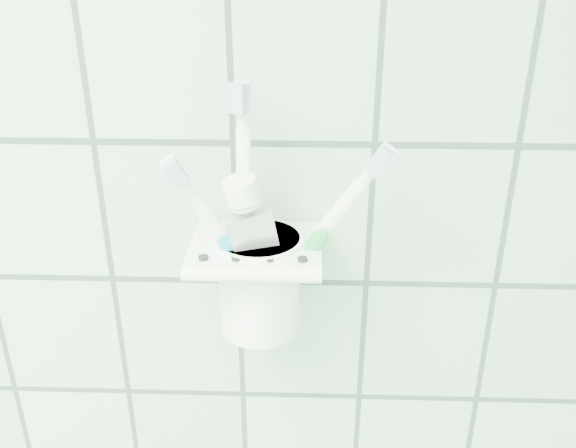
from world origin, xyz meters
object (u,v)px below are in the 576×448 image
(toothbrush_pink, at_px, (280,224))
(toothbrush_orange, at_px, (250,214))
(cup, at_px, (259,279))
(toothpaste_tube, at_px, (273,240))
(holder_bracket, at_px, (256,250))
(toothbrush_blue, at_px, (240,212))

(toothbrush_pink, distance_m, toothbrush_orange, 0.03)
(cup, bearing_deg, toothpaste_tube, -28.98)
(cup, height_order, toothpaste_tube, toothpaste_tube)
(holder_bracket, relative_size, toothpaste_tube, 0.73)
(holder_bracket, distance_m, toothbrush_pink, 0.03)
(holder_bracket, bearing_deg, toothbrush_pink, 10.33)
(toothbrush_pink, bearing_deg, cup, 167.15)
(toothbrush_pink, height_order, toothbrush_orange, toothbrush_orange)
(toothbrush_blue, distance_m, toothbrush_orange, 0.01)
(toothbrush_blue, height_order, toothpaste_tube, toothbrush_blue)
(toothbrush_blue, bearing_deg, toothbrush_pink, 36.33)
(cup, distance_m, toothbrush_orange, 0.07)
(toothbrush_orange, distance_m, toothpaste_tube, 0.03)
(toothbrush_blue, bearing_deg, toothbrush_orange, 59.01)
(toothpaste_tube, bearing_deg, toothbrush_orange, 137.71)
(toothbrush_pink, bearing_deg, toothbrush_orange, 164.77)
(toothbrush_blue, bearing_deg, cup, 43.56)
(toothpaste_tube, bearing_deg, cup, 131.50)
(toothbrush_pink, bearing_deg, toothbrush_blue, 173.07)
(cup, distance_m, toothpaste_tube, 0.05)
(cup, height_order, toothbrush_orange, toothbrush_orange)
(cup, xyz_separation_m, toothbrush_pink, (0.02, 0.00, 0.06))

